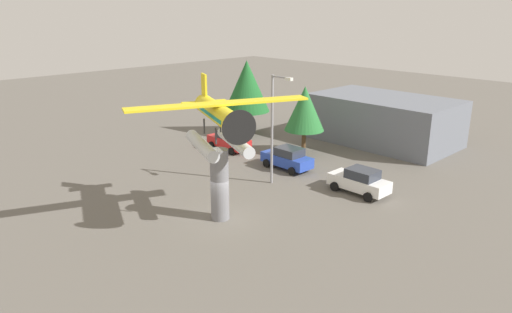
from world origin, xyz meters
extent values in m
plane|color=#605B54|center=(0.00, 0.00, 0.00)|extent=(140.00, 140.00, 0.00)
cylinder|color=slate|center=(0.00, 0.00, 2.18)|extent=(1.10, 1.10, 4.37)
cylinder|color=silver|center=(-0.39, -0.92, 4.72)|extent=(4.69, 2.51, 0.70)
cylinder|color=#333338|center=(0.91, -0.93, 5.52)|extent=(0.13, 0.13, 0.90)
cylinder|color=#333338|center=(-1.30, 0.01, 5.52)|extent=(0.13, 0.13, 0.90)
cylinder|color=silver|center=(0.39, 0.92, 4.72)|extent=(4.69, 2.51, 0.70)
cylinder|color=#333338|center=(1.30, -0.01, 5.52)|extent=(0.13, 0.13, 0.90)
cylinder|color=#333338|center=(-0.91, 0.93, 5.52)|extent=(0.13, 0.13, 0.90)
cylinder|color=yellow|center=(0.00, 0.00, 6.52)|extent=(6.14, 3.43, 1.10)
cube|color=teal|center=(0.18, -0.08, 6.52)|extent=(4.44, 2.74, 0.20)
cone|color=#262628|center=(2.99, -1.26, 6.52)|extent=(0.99, 1.08, 0.88)
cylinder|color=black|center=(3.36, -1.42, 6.52)|extent=(0.74, 1.67, 1.80)
cube|color=yellow|center=(0.37, -0.16, 7.13)|extent=(5.06, 10.01, 0.12)
cube|color=yellow|center=(-2.58, 1.09, 6.62)|extent=(1.73, 2.85, 0.10)
cube|color=yellow|center=(-2.58, 1.09, 7.72)|extent=(0.88, 0.46, 1.30)
cube|color=red|center=(-10.61, 9.91, 0.72)|extent=(4.20, 1.70, 0.80)
cube|color=#2D333D|center=(-10.36, 9.91, 1.44)|extent=(2.00, 1.56, 0.64)
cylinder|color=black|center=(-11.96, 10.81, 0.32)|extent=(0.64, 0.22, 0.64)
cylinder|color=black|center=(-11.96, 9.01, 0.32)|extent=(0.64, 0.22, 0.64)
cylinder|color=black|center=(-9.26, 10.81, 0.32)|extent=(0.64, 0.22, 0.64)
cylinder|color=black|center=(-9.26, 9.01, 0.32)|extent=(0.64, 0.22, 0.64)
cube|color=#2847B7|center=(-3.50, 9.77, 0.72)|extent=(4.20, 1.70, 0.80)
cube|color=#2D333D|center=(-3.25, 9.77, 1.44)|extent=(2.00, 1.56, 0.64)
cylinder|color=black|center=(-4.85, 10.67, 0.32)|extent=(0.64, 0.22, 0.64)
cylinder|color=black|center=(-4.85, 8.87, 0.32)|extent=(0.64, 0.22, 0.64)
cylinder|color=black|center=(-2.15, 10.67, 0.32)|extent=(0.64, 0.22, 0.64)
cylinder|color=black|center=(-2.15, 8.87, 0.32)|extent=(0.64, 0.22, 0.64)
cube|color=white|center=(3.41, 9.52, 0.72)|extent=(4.20, 1.70, 0.80)
cube|color=#2D333D|center=(3.66, 9.52, 1.44)|extent=(2.00, 1.56, 0.64)
cylinder|color=black|center=(2.06, 10.42, 0.32)|extent=(0.64, 0.22, 0.64)
cylinder|color=black|center=(2.06, 8.62, 0.32)|extent=(0.64, 0.22, 0.64)
cylinder|color=black|center=(4.76, 10.42, 0.32)|extent=(0.64, 0.22, 0.64)
cylinder|color=black|center=(4.76, 8.62, 0.32)|extent=(0.64, 0.22, 0.64)
cylinder|color=gray|center=(-2.10, 6.60, 3.92)|extent=(0.18, 0.18, 7.84)
cylinder|color=gray|center=(-1.30, 6.60, 7.74)|extent=(1.60, 0.12, 0.12)
cube|color=silver|center=(-0.60, 6.60, 7.69)|extent=(0.50, 0.28, 0.20)
cube|color=slate|center=(-2.42, 22.00, 2.15)|extent=(12.86, 7.67, 4.29)
cylinder|color=brown|center=(-13.58, 14.91, 1.16)|extent=(0.36, 0.36, 2.32)
cone|color=#1E6028|center=(-13.58, 14.91, 4.82)|extent=(4.49, 4.49, 4.99)
cylinder|color=brown|center=(-5.25, 13.86, 1.04)|extent=(0.36, 0.36, 2.08)
cone|color=#287033|center=(-5.25, 13.86, 3.98)|extent=(3.42, 3.42, 3.79)
camera|label=1|loc=(20.31, -16.69, 12.24)|focal=33.26mm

